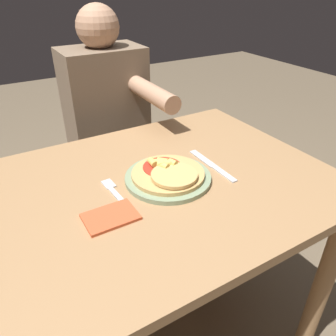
{
  "coord_description": "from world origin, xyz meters",
  "views": [
    {
      "loc": [
        -0.38,
        -0.7,
        1.26
      ],
      "look_at": [
        0.03,
        -0.01,
        0.78
      ],
      "focal_mm": 35.0,
      "sensor_mm": 36.0,
      "label": 1
    }
  ],
  "objects_px": {
    "dining_table": "(159,215)",
    "plate": "(168,178)",
    "fork": "(116,193)",
    "person_diner": "(108,122)",
    "pizza": "(168,173)",
    "knife": "(213,166)"
  },
  "relations": [
    {
      "from": "plate",
      "to": "fork",
      "type": "bearing_deg",
      "value": 175.87
    },
    {
      "from": "plate",
      "to": "pizza",
      "type": "xyz_separation_m",
      "value": [
        0.0,
        -0.0,
        0.02
      ]
    },
    {
      "from": "plate",
      "to": "knife",
      "type": "height_order",
      "value": "plate"
    },
    {
      "from": "pizza",
      "to": "fork",
      "type": "xyz_separation_m",
      "value": [
        -0.16,
        0.01,
        -0.02
      ]
    },
    {
      "from": "knife",
      "to": "dining_table",
      "type": "bearing_deg",
      "value": 176.01
    },
    {
      "from": "pizza",
      "to": "person_diner",
      "type": "xyz_separation_m",
      "value": [
        0.07,
        0.65,
        -0.09
      ]
    },
    {
      "from": "pizza",
      "to": "knife",
      "type": "distance_m",
      "value": 0.16
    },
    {
      "from": "pizza",
      "to": "fork",
      "type": "relative_size",
      "value": 1.21
    },
    {
      "from": "dining_table",
      "to": "fork",
      "type": "xyz_separation_m",
      "value": [
        -0.13,
        0.0,
        0.13
      ]
    },
    {
      "from": "pizza",
      "to": "plate",
      "type": "bearing_deg",
      "value": 92.06
    },
    {
      "from": "dining_table",
      "to": "pizza",
      "type": "xyz_separation_m",
      "value": [
        0.03,
        -0.01,
        0.15
      ]
    },
    {
      "from": "plate",
      "to": "knife",
      "type": "xyz_separation_m",
      "value": [
        0.16,
        -0.01,
        -0.0
      ]
    },
    {
      "from": "plate",
      "to": "person_diner",
      "type": "bearing_deg",
      "value": 84.13
    },
    {
      "from": "fork",
      "to": "plate",
      "type": "bearing_deg",
      "value": -4.13
    },
    {
      "from": "dining_table",
      "to": "pizza",
      "type": "bearing_deg",
      "value": -17.14
    },
    {
      "from": "plate",
      "to": "person_diner",
      "type": "height_order",
      "value": "person_diner"
    },
    {
      "from": "pizza",
      "to": "knife",
      "type": "height_order",
      "value": "pizza"
    },
    {
      "from": "fork",
      "to": "dining_table",
      "type": "bearing_deg",
      "value": -1.91
    },
    {
      "from": "dining_table",
      "to": "plate",
      "type": "xyz_separation_m",
      "value": [
        0.03,
        -0.01,
        0.13
      ]
    },
    {
      "from": "fork",
      "to": "person_diner",
      "type": "xyz_separation_m",
      "value": [
        0.23,
        0.64,
        -0.07
      ]
    },
    {
      "from": "dining_table",
      "to": "plate",
      "type": "height_order",
      "value": "plate"
    },
    {
      "from": "dining_table",
      "to": "knife",
      "type": "bearing_deg",
      "value": -3.99
    }
  ]
}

